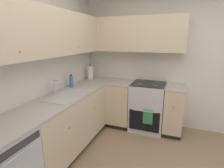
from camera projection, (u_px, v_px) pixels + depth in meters
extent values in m
cube|color=silver|center=(22.00, 71.00, 2.29)|extent=(3.82, 0.05, 2.65)
cube|color=silver|center=(168.00, 60.00, 3.43)|extent=(0.05, 3.40, 2.65)
cube|color=#333333|center=(16.00, 148.00, 1.53)|extent=(0.55, 0.01, 0.07)
cube|color=silver|center=(18.00, 156.00, 1.54)|extent=(0.36, 0.02, 0.02)
cube|color=beige|center=(67.00, 122.00, 2.76)|extent=(1.69, 0.60, 0.78)
cube|color=black|center=(67.00, 146.00, 2.88)|extent=(1.69, 0.54, 0.09)
sphere|color=tan|center=(70.00, 128.00, 2.28)|extent=(0.02, 0.02, 0.02)
sphere|color=tan|center=(95.00, 107.00, 2.96)|extent=(0.02, 0.02, 0.02)
cube|color=#B7A89E|center=(65.00, 97.00, 2.66)|extent=(2.90, 0.60, 0.03)
cube|color=beige|center=(121.00, 102.00, 3.63)|extent=(0.60, 0.44, 0.78)
cube|color=black|center=(121.00, 121.00, 3.76)|extent=(0.54, 0.44, 0.09)
cube|color=beige|center=(174.00, 109.00, 3.28)|extent=(0.60, 0.32, 0.78)
cube|color=black|center=(172.00, 129.00, 3.42)|extent=(0.54, 0.32, 0.09)
sphere|color=tan|center=(174.00, 107.00, 2.96)|extent=(0.02, 0.02, 0.02)
cube|color=#B7A89E|center=(121.00, 83.00, 3.53)|extent=(0.60, 0.44, 0.03)
cube|color=#B7A89E|center=(176.00, 87.00, 3.18)|extent=(0.60, 0.32, 0.03)
cube|color=silver|center=(148.00, 106.00, 3.47)|extent=(0.64, 0.62, 0.91)
cube|color=black|center=(144.00, 121.00, 3.21)|extent=(0.02, 0.55, 0.38)
cube|color=silver|center=(144.00, 111.00, 3.14)|extent=(0.02, 0.43, 0.02)
cube|color=black|center=(149.00, 84.00, 3.36)|extent=(0.59, 0.60, 0.01)
cube|color=silver|center=(151.00, 77.00, 3.61)|extent=(0.03, 0.60, 0.15)
cylinder|color=#4C4C4C|center=(155.00, 86.00, 3.18)|extent=(0.11, 0.11, 0.01)
cylinder|color=#4C4C4C|center=(140.00, 84.00, 3.27)|extent=(0.11, 0.11, 0.01)
cylinder|color=#4C4C4C|center=(157.00, 82.00, 3.43)|extent=(0.11, 0.11, 0.01)
cylinder|color=#4C4C4C|center=(143.00, 81.00, 3.53)|extent=(0.11, 0.11, 0.01)
cube|color=#338C4C|center=(148.00, 117.00, 3.15)|extent=(0.02, 0.17, 0.26)
cube|color=beige|center=(44.00, 33.00, 2.33)|extent=(2.58, 0.32, 0.64)
sphere|color=tan|center=(20.00, 51.00, 1.81)|extent=(0.02, 0.02, 0.02)
sphere|color=tan|center=(78.00, 47.00, 2.84)|extent=(0.02, 0.02, 0.02)
cube|color=beige|center=(132.00, 34.00, 3.37)|extent=(0.32, 1.95, 0.64)
cube|color=#B7B7BC|center=(67.00, 95.00, 2.67)|extent=(0.71, 0.40, 0.01)
cube|color=gray|center=(68.00, 98.00, 2.68)|extent=(0.66, 0.36, 0.09)
cube|color=#99999E|center=(68.00, 98.00, 2.68)|extent=(0.02, 0.35, 0.06)
cylinder|color=silver|center=(54.00, 87.00, 2.72)|extent=(0.02, 0.02, 0.23)
cylinder|color=silver|center=(58.00, 80.00, 2.67)|extent=(0.02, 0.15, 0.02)
cylinder|color=silver|center=(57.00, 91.00, 2.79)|extent=(0.02, 0.02, 0.06)
cylinder|color=#3F72BF|center=(71.00, 82.00, 3.11)|extent=(0.06, 0.06, 0.20)
cylinder|color=#262626|center=(71.00, 75.00, 3.09)|extent=(0.03, 0.03, 0.03)
cylinder|color=white|center=(90.00, 73.00, 3.72)|extent=(0.11, 0.11, 0.28)
cylinder|color=#3F3F3F|center=(90.00, 72.00, 3.71)|extent=(0.02, 0.02, 0.34)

